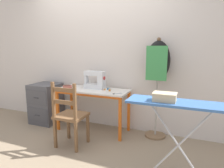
# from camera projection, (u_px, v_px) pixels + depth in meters

# --- Properties ---
(ground_plane) EXTENTS (14.00, 14.00, 0.00)m
(ground_plane) POSITION_uv_depth(u_px,v_px,m) (86.00, 136.00, 3.19)
(ground_plane) COLOR gray
(wall_back) EXTENTS (10.00, 0.05, 2.55)m
(wall_back) POSITION_uv_depth(u_px,v_px,m) (101.00, 54.00, 3.48)
(wall_back) COLOR silver
(wall_back) RESTS_ON ground_plane
(sewing_table) EXTENTS (1.20, 0.50, 0.71)m
(sewing_table) POSITION_uv_depth(u_px,v_px,m) (92.00, 95.00, 3.30)
(sewing_table) COLOR silver
(sewing_table) RESTS_ON ground_plane
(sewing_machine) EXTENTS (0.36, 0.17, 0.32)m
(sewing_machine) POSITION_uv_depth(u_px,v_px,m) (96.00, 80.00, 3.33)
(sewing_machine) COLOR white
(sewing_machine) RESTS_ON sewing_table
(fabric_bowl) EXTENTS (0.15, 0.15, 0.05)m
(fabric_bowl) POSITION_uv_depth(u_px,v_px,m) (67.00, 87.00, 3.39)
(fabric_bowl) COLOR #B25647
(fabric_bowl) RESTS_ON sewing_table
(scissors) EXTENTS (0.13, 0.12, 0.01)m
(scissors) POSITION_uv_depth(u_px,v_px,m) (116.00, 94.00, 2.98)
(scissors) COLOR silver
(scissors) RESTS_ON sewing_table
(thread_spool_near_machine) EXTENTS (0.03, 0.03, 0.03)m
(thread_spool_near_machine) POSITION_uv_depth(u_px,v_px,m) (105.00, 89.00, 3.22)
(thread_spool_near_machine) COLOR orange
(thread_spool_near_machine) RESTS_ON sewing_table
(thread_spool_mid_table) EXTENTS (0.04, 0.04, 0.04)m
(thread_spool_mid_table) POSITION_uv_depth(u_px,v_px,m) (108.00, 89.00, 3.24)
(thread_spool_mid_table) COLOR #2875C1
(thread_spool_mid_table) RESTS_ON sewing_table
(thread_spool_far_edge) EXTENTS (0.04, 0.04, 0.04)m
(thread_spool_far_edge) POSITION_uv_depth(u_px,v_px,m) (109.00, 90.00, 3.15)
(thread_spool_far_edge) COLOR orange
(thread_spool_far_edge) RESTS_ON sewing_table
(wooden_chair) EXTENTS (0.40, 0.38, 0.94)m
(wooden_chair) POSITION_uv_depth(u_px,v_px,m) (70.00, 116.00, 2.79)
(wooden_chair) COLOR brown
(wooden_chair) RESTS_ON ground_plane
(filing_cabinet) EXTENTS (0.48, 0.50, 0.73)m
(filing_cabinet) POSITION_uv_depth(u_px,v_px,m) (46.00, 103.00, 3.74)
(filing_cabinet) COLOR #4C4C51
(filing_cabinet) RESTS_ON ground_plane
(dress_form) EXTENTS (0.35, 0.32, 1.54)m
(dress_form) POSITION_uv_depth(u_px,v_px,m) (158.00, 65.00, 2.97)
(dress_form) COLOR #846647
(dress_form) RESTS_ON ground_plane
(ironing_board) EXTENTS (1.04, 0.31, 0.88)m
(ironing_board) POSITION_uv_depth(u_px,v_px,m) (181.00, 108.00, 1.93)
(ironing_board) COLOR #3D6BAD
(ironing_board) RESTS_ON ground_plane
(storage_box) EXTENTS (0.23, 0.16, 0.08)m
(storage_box) POSITION_uv_depth(u_px,v_px,m) (165.00, 97.00, 1.95)
(storage_box) COLOR beige
(storage_box) RESTS_ON ironing_board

